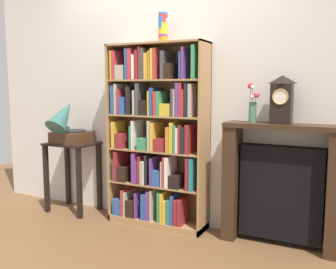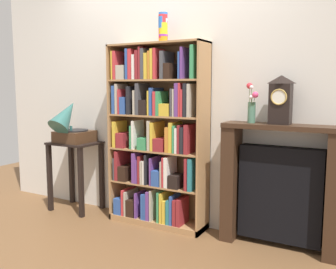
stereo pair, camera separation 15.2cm
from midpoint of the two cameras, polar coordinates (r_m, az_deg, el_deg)
ground_plane at (r=3.82m, az=-3.40°, el=-13.85°), size 7.53×6.40×0.02m
wall_back at (r=3.76m, az=-0.42°, el=6.29°), size 4.53×0.08×2.60m
bookshelf at (r=3.67m, az=-3.11°, el=-0.83°), size 1.00×0.29×1.77m
cup_stack at (r=3.63m, az=-1.99°, el=15.84°), size 0.09×0.09×0.27m
side_table_left at (r=4.27m, az=-15.21°, el=-4.15°), size 0.52×0.40×0.76m
gramophone at (r=4.16m, az=-16.00°, el=1.36°), size 0.35×0.50×0.51m
fireplace_mantel at (r=3.36m, az=15.45°, el=-7.56°), size 0.97×0.26×1.06m
mantel_clock at (r=3.24m, az=15.51°, el=5.09°), size 0.17×0.14×0.40m
flower_vase at (r=3.29m, az=11.40°, el=4.33°), size 0.11×0.10×0.34m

